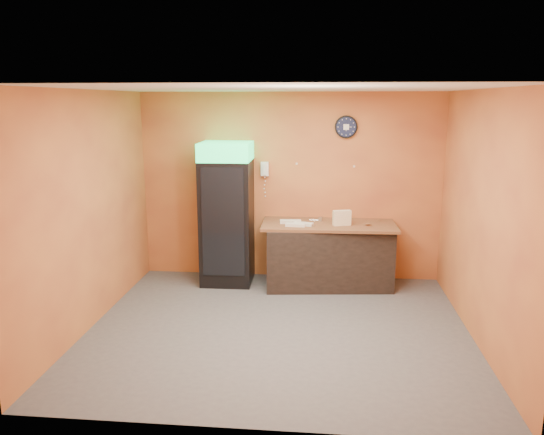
# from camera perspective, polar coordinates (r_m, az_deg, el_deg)

# --- Properties ---
(floor) EXTENTS (4.50, 4.50, 0.00)m
(floor) POSITION_cam_1_polar(r_m,az_deg,el_deg) (6.48, 0.69, -11.87)
(floor) COLOR #47474C
(floor) RESTS_ON ground
(back_wall) EXTENTS (4.50, 0.02, 2.80)m
(back_wall) POSITION_cam_1_polar(r_m,az_deg,el_deg) (8.00, 1.93, 3.33)
(back_wall) COLOR #D5803C
(back_wall) RESTS_ON floor
(left_wall) EXTENTS (0.02, 4.00, 2.80)m
(left_wall) POSITION_cam_1_polar(r_m,az_deg,el_deg) (6.62, -19.08, 0.69)
(left_wall) COLOR #D5803C
(left_wall) RESTS_ON floor
(right_wall) EXTENTS (0.02, 4.00, 2.80)m
(right_wall) POSITION_cam_1_polar(r_m,az_deg,el_deg) (6.27, 21.67, -0.13)
(right_wall) COLOR #D5803C
(right_wall) RESTS_ON floor
(ceiling) EXTENTS (4.50, 4.00, 0.02)m
(ceiling) POSITION_cam_1_polar(r_m,az_deg,el_deg) (5.91, 0.76, 13.71)
(ceiling) COLOR white
(ceiling) RESTS_ON back_wall
(beverage_cooler) EXTENTS (0.74, 0.76, 2.09)m
(beverage_cooler) POSITION_cam_1_polar(r_m,az_deg,el_deg) (7.79, -4.91, 0.19)
(beverage_cooler) COLOR black
(beverage_cooler) RESTS_ON floor
(prep_counter) EXTENTS (1.87, 0.99, 0.90)m
(prep_counter) POSITION_cam_1_polar(r_m,az_deg,el_deg) (7.81, 6.05, -4.13)
(prep_counter) COLOR black
(prep_counter) RESTS_ON floor
(wall_clock) EXTENTS (0.33, 0.06, 0.33)m
(wall_clock) POSITION_cam_1_polar(r_m,az_deg,el_deg) (7.87, 7.98, 9.63)
(wall_clock) COLOR black
(wall_clock) RESTS_ON back_wall
(wall_phone) EXTENTS (0.11, 0.10, 0.21)m
(wall_phone) POSITION_cam_1_polar(r_m,az_deg,el_deg) (7.94, -0.79, 5.24)
(wall_phone) COLOR white
(wall_phone) RESTS_ON back_wall
(butcher_paper) EXTENTS (1.94, 0.91, 0.04)m
(butcher_paper) POSITION_cam_1_polar(r_m,az_deg,el_deg) (7.69, 6.13, -0.78)
(butcher_paper) COLOR brown
(butcher_paper) RESTS_ON prep_counter
(sub_roll_stack) EXTENTS (0.27, 0.16, 0.22)m
(sub_roll_stack) POSITION_cam_1_polar(r_m,az_deg,el_deg) (7.56, 7.53, -0.04)
(sub_roll_stack) COLOR beige
(sub_roll_stack) RESTS_ON butcher_paper
(wrapped_sandwich_left) EXTENTS (0.28, 0.12, 0.04)m
(wrapped_sandwich_left) POSITION_cam_1_polar(r_m,az_deg,el_deg) (7.47, 2.51, -0.80)
(wrapped_sandwich_left) COLOR silver
(wrapped_sandwich_left) RESTS_ON butcher_paper
(wrapped_sandwich_mid) EXTENTS (0.30, 0.19, 0.04)m
(wrapped_sandwich_mid) POSITION_cam_1_polar(r_m,az_deg,el_deg) (7.53, 3.40, -0.69)
(wrapped_sandwich_mid) COLOR silver
(wrapped_sandwich_mid) RESTS_ON butcher_paper
(wrapped_sandwich_right) EXTENTS (0.31, 0.14, 0.04)m
(wrapped_sandwich_right) POSITION_cam_1_polar(r_m,az_deg,el_deg) (7.66, 2.00, -0.45)
(wrapped_sandwich_right) COLOR silver
(wrapped_sandwich_right) RESTS_ON butcher_paper
(kitchen_tool) EXTENTS (0.07, 0.07, 0.07)m
(kitchen_tool) POSITION_cam_1_polar(r_m,az_deg,el_deg) (7.81, 5.24, -0.15)
(kitchen_tool) COLOR silver
(kitchen_tool) RESTS_ON butcher_paper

